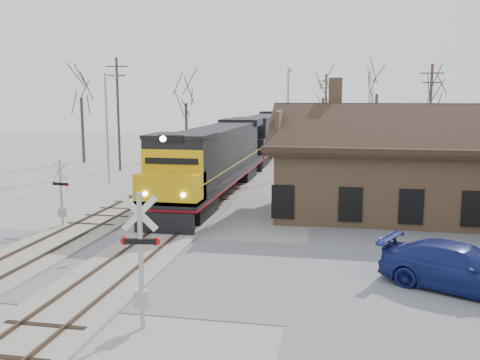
{
  "coord_description": "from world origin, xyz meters",
  "views": [
    {
      "loc": [
        8.5,
        -19.58,
        6.84
      ],
      "look_at": [
        3.0,
        9.0,
        2.23
      ],
      "focal_mm": 40.0,
      "sensor_mm": 36.0,
      "label": 1
    }
  ],
  "objects_px": {
    "locomotive_lead": "(213,160)",
    "parked_car": "(461,268)",
    "locomotive_trailing": "(262,136)",
    "depot": "(403,174)"
  },
  "relations": [
    {
      "from": "locomotive_lead",
      "to": "parked_car",
      "type": "relative_size",
      "value": 3.89
    },
    {
      "from": "locomotive_trailing",
      "to": "parked_car",
      "type": "height_order",
      "value": "locomotive_trailing"
    },
    {
      "from": "locomotive_lead",
      "to": "parked_car",
      "type": "height_order",
      "value": "locomotive_lead"
    },
    {
      "from": "parked_car",
      "to": "locomotive_trailing",
      "type": "bearing_deg",
      "value": 45.08
    },
    {
      "from": "depot",
      "to": "locomotive_lead",
      "type": "bearing_deg",
      "value": 165.3
    },
    {
      "from": "locomotive_lead",
      "to": "parked_car",
      "type": "bearing_deg",
      "value": -50.51
    },
    {
      "from": "depot",
      "to": "locomotive_trailing",
      "type": "height_order",
      "value": "depot"
    },
    {
      "from": "depot",
      "to": "parked_car",
      "type": "bearing_deg",
      "value": -86.49
    },
    {
      "from": "depot",
      "to": "locomotive_lead",
      "type": "distance_m",
      "value": 12.4
    },
    {
      "from": "locomotive_lead",
      "to": "parked_car",
      "type": "distance_m",
      "value": 20.12
    }
  ]
}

